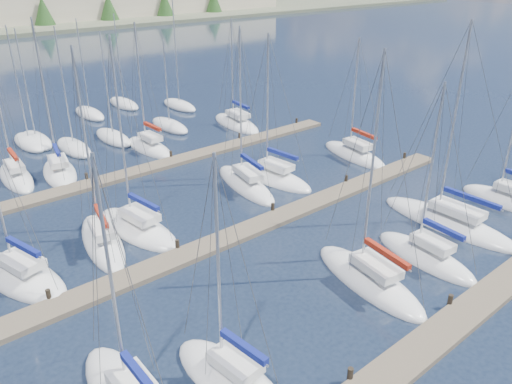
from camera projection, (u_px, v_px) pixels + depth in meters
ground at (25, 103)px, 63.63m from camera, size 400.00×400.00×0.00m
dock_near at (420, 350)px, 23.34m from camera, size 44.00×1.93×1.10m
dock_mid at (237, 235)px, 33.05m from camera, size 44.00×1.93×1.10m
dock_far at (136, 172)px, 42.77m from camera, size 44.00×1.93×1.10m
sailboat_h at (21, 276)px, 28.66m from camera, size 4.74×8.10×12.88m
sailboat_l at (273, 177)px, 41.70m from camera, size 3.36×8.38×12.46m
sailboat_k at (246, 184)px, 40.35m from camera, size 4.01×8.89×13.11m
sailboat_i at (102, 241)px, 32.20m from camera, size 3.95×8.28×13.15m
sailboat_n at (16, 177)px, 41.64m from camera, size 2.79×7.56×13.52m
sailboat_p at (150, 147)px, 48.18m from camera, size 2.56×7.28×12.46m
sailboat_c at (231, 379)px, 21.69m from camera, size 3.09×6.77×11.29m
sailboat_f at (448, 222)px, 34.54m from camera, size 2.87×10.15×14.25m
sailboat_e at (425, 257)px, 30.55m from camera, size 2.94×7.27×11.56m
sailboat_m at (354, 155)px, 46.42m from camera, size 3.84×8.38×11.40m
sailboat_d at (369, 280)px, 28.35m from camera, size 3.94×8.68×13.67m
sailboat_j at (138, 228)px, 33.77m from camera, size 3.74×8.30×13.51m
sailboat_o at (60, 172)px, 42.56m from camera, size 4.08×7.52×13.49m
sailboat_q at (236, 123)px, 55.21m from camera, size 4.00×8.52×11.94m
sailboat_g at (505, 201)px, 37.62m from camera, size 2.56×6.86×11.66m
distant_boats at (31, 140)px, 49.72m from camera, size 36.93×20.75×13.30m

